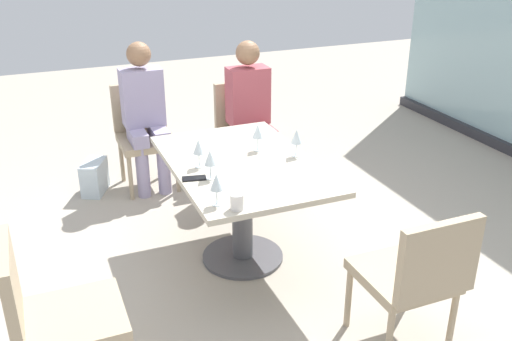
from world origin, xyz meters
TOP-DOWN VIEW (x-y plane):
  - ground_plane at (0.00, 0.00)m, footprint 12.00×12.00m
  - dining_table_main at (0.00, 0.00)m, footprint 1.34×0.89m
  - chair_side_end at (-1.49, -0.33)m, footprint 0.50×0.46m
  - chair_far_left at (-1.20, 0.50)m, footprint 0.50×0.46m
  - chair_front_right at (0.81, -1.27)m, footprint 0.46×0.50m
  - chair_far_right at (1.20, 0.50)m, footprint 0.50×0.46m
  - person_side_end at (-1.38, -0.33)m, footprint 0.39×0.34m
  - person_far_left at (-1.09, 0.50)m, footprint 0.39×0.34m
  - wine_glass_0 at (-0.03, -0.28)m, footprint 0.07×0.07m
  - wine_glass_1 at (-0.14, 0.17)m, footprint 0.07×0.07m
  - wine_glass_2 at (0.51, -0.34)m, footprint 0.07×0.07m
  - wine_glass_3 at (0.04, 0.37)m, footprint 0.07×0.07m
  - wine_glass_4 at (0.17, -0.27)m, footprint 0.07×0.07m
  - coffee_cup at (0.60, -0.26)m, footprint 0.08×0.08m
  - cell_phone_on_table at (0.14, -0.36)m, footprint 0.10×0.16m
  - handbag_0 at (-1.46, -0.80)m, footprint 0.34×0.27m
  - handbag_1 at (-1.29, 0.05)m, footprint 0.33×0.22m

SIDE VIEW (x-z plane):
  - ground_plane at x=0.00m, z-range 0.00..0.00m
  - handbag_0 at x=-1.46m, z-range 0.00..0.28m
  - handbag_1 at x=-1.29m, z-range 0.00..0.28m
  - chair_side_end at x=-1.49m, z-range 0.06..0.93m
  - chair_far_left at x=-1.20m, z-range 0.06..0.93m
  - chair_front_right at x=0.81m, z-range 0.06..0.93m
  - chair_far_right at x=1.20m, z-range 0.06..0.93m
  - dining_table_main at x=0.00m, z-range 0.19..0.92m
  - person_side_end at x=-1.38m, z-range 0.07..1.33m
  - person_far_left at x=-1.09m, z-range 0.07..1.33m
  - cell_phone_on_table at x=0.14m, z-range 0.73..0.74m
  - coffee_cup at x=0.60m, z-range 0.73..0.82m
  - wine_glass_0 at x=-0.03m, z-range 0.77..0.95m
  - wine_glass_1 at x=-0.14m, z-range 0.77..0.95m
  - wine_glass_2 at x=0.51m, z-range 0.77..0.95m
  - wine_glass_3 at x=0.04m, z-range 0.77..0.95m
  - wine_glass_4 at x=0.17m, z-range 0.77..0.95m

